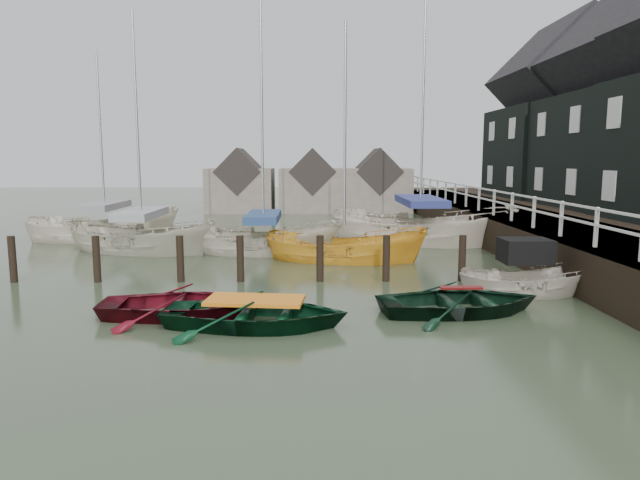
{
  "coord_description": "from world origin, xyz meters",
  "views": [
    {
      "loc": [
        0.96,
        -13.9,
        3.69
      ],
      "look_at": [
        1.19,
        2.05,
        1.4
      ],
      "focal_mm": 32.0,
      "sensor_mm": 36.0,
      "label": 1
    }
  ],
  "objects_px": {
    "sailboat_a": "(143,250)",
    "sailboat_e": "(106,237)",
    "rowboat_green": "(256,326)",
    "sailboat_b": "(264,251)",
    "motorboat": "(526,290)",
    "sailboat_c": "(344,260)",
    "rowboat_red": "(187,316)",
    "sailboat_d": "(420,242)",
    "rowboat_dkgreen": "(460,313)"
  },
  "relations": [
    {
      "from": "sailboat_b",
      "to": "sailboat_d",
      "type": "height_order",
      "value": "sailboat_d"
    },
    {
      "from": "sailboat_e",
      "to": "sailboat_c",
      "type": "bearing_deg",
      "value": -140.69
    },
    {
      "from": "rowboat_red",
      "to": "sailboat_d",
      "type": "distance_m",
      "value": 13.94
    },
    {
      "from": "sailboat_a",
      "to": "sailboat_b",
      "type": "height_order",
      "value": "sailboat_b"
    },
    {
      "from": "rowboat_green",
      "to": "motorboat",
      "type": "bearing_deg",
      "value": -61.55
    },
    {
      "from": "rowboat_red",
      "to": "rowboat_green",
      "type": "xyz_separation_m",
      "value": [
        1.71,
        -0.9,
        0.0
      ]
    },
    {
      "from": "rowboat_red",
      "to": "motorboat",
      "type": "relative_size",
      "value": 1.07
    },
    {
      "from": "rowboat_red",
      "to": "rowboat_green",
      "type": "distance_m",
      "value": 1.93
    },
    {
      "from": "sailboat_c",
      "to": "sailboat_d",
      "type": "height_order",
      "value": "sailboat_d"
    },
    {
      "from": "sailboat_c",
      "to": "motorboat",
      "type": "bearing_deg",
      "value": -126.05
    },
    {
      "from": "rowboat_dkgreen",
      "to": "sailboat_b",
      "type": "bearing_deg",
      "value": 24.38
    },
    {
      "from": "motorboat",
      "to": "sailboat_b",
      "type": "distance_m",
      "value": 10.43
    },
    {
      "from": "motorboat",
      "to": "sailboat_c",
      "type": "xyz_separation_m",
      "value": [
        -4.67,
        5.36,
        -0.11
      ]
    },
    {
      "from": "sailboat_a",
      "to": "rowboat_red",
      "type": "bearing_deg",
      "value": -138.75
    },
    {
      "from": "rowboat_green",
      "to": "sailboat_b",
      "type": "bearing_deg",
      "value": 10.08
    },
    {
      "from": "rowboat_green",
      "to": "sailboat_a",
      "type": "xyz_separation_m",
      "value": [
        -5.52,
        10.34,
        0.06
      ]
    },
    {
      "from": "motorboat",
      "to": "sailboat_d",
      "type": "height_order",
      "value": "sailboat_d"
    },
    {
      "from": "rowboat_dkgreen",
      "to": "sailboat_c",
      "type": "relative_size",
      "value": 0.41
    },
    {
      "from": "sailboat_a",
      "to": "sailboat_c",
      "type": "height_order",
      "value": "sailboat_a"
    },
    {
      "from": "sailboat_e",
      "to": "rowboat_red",
      "type": "bearing_deg",
      "value": -175.69
    },
    {
      "from": "sailboat_b",
      "to": "rowboat_red",
      "type": "bearing_deg",
      "value": -179.64
    },
    {
      "from": "sailboat_c",
      "to": "rowboat_green",
      "type": "bearing_deg",
      "value": 176.53
    },
    {
      "from": "sailboat_a",
      "to": "sailboat_e",
      "type": "xyz_separation_m",
      "value": [
        -2.77,
        3.7,
        -0.0
      ]
    },
    {
      "from": "sailboat_b",
      "to": "sailboat_c",
      "type": "bearing_deg",
      "value": -110.94
    },
    {
      "from": "motorboat",
      "to": "sailboat_a",
      "type": "relative_size",
      "value": 0.36
    },
    {
      "from": "rowboat_green",
      "to": "rowboat_dkgreen",
      "type": "distance_m",
      "value": 4.94
    },
    {
      "from": "sailboat_c",
      "to": "sailboat_e",
      "type": "xyz_separation_m",
      "value": [
        -10.71,
        5.79,
        0.05
      ]
    },
    {
      "from": "rowboat_green",
      "to": "sailboat_e",
      "type": "xyz_separation_m",
      "value": [
        -8.29,
        14.03,
        0.06
      ]
    },
    {
      "from": "sailboat_b",
      "to": "sailboat_d",
      "type": "distance_m",
      "value": 7.15
    },
    {
      "from": "rowboat_dkgreen",
      "to": "sailboat_a",
      "type": "height_order",
      "value": "sailboat_a"
    },
    {
      "from": "rowboat_green",
      "to": "sailboat_a",
      "type": "bearing_deg",
      "value": 34.46
    },
    {
      "from": "rowboat_dkgreen",
      "to": "sailboat_a",
      "type": "relative_size",
      "value": 0.38
    },
    {
      "from": "rowboat_red",
      "to": "sailboat_e",
      "type": "height_order",
      "value": "sailboat_e"
    },
    {
      "from": "rowboat_dkgreen",
      "to": "rowboat_green",
      "type": "bearing_deg",
      "value": 94.98
    },
    {
      "from": "sailboat_b",
      "to": "sailboat_a",
      "type": "bearing_deg",
      "value": 91.75
    },
    {
      "from": "sailboat_a",
      "to": "sailboat_c",
      "type": "xyz_separation_m",
      "value": [
        7.95,
        -2.09,
        -0.05
      ]
    },
    {
      "from": "rowboat_red",
      "to": "rowboat_dkgreen",
      "type": "height_order",
      "value": "rowboat_red"
    },
    {
      "from": "motorboat",
      "to": "sailboat_e",
      "type": "height_order",
      "value": "sailboat_e"
    },
    {
      "from": "rowboat_green",
      "to": "sailboat_c",
      "type": "bearing_deg",
      "value": -10.05
    },
    {
      "from": "sailboat_a",
      "to": "sailboat_b",
      "type": "xyz_separation_m",
      "value": [
        4.88,
        -0.46,
        0.01
      ]
    },
    {
      "from": "sailboat_d",
      "to": "sailboat_e",
      "type": "xyz_separation_m",
      "value": [
        -14.28,
        1.51,
        -0.0
      ]
    },
    {
      "from": "rowboat_dkgreen",
      "to": "motorboat",
      "type": "bearing_deg",
      "value": -58.72
    },
    {
      "from": "rowboat_dkgreen",
      "to": "sailboat_e",
      "type": "bearing_deg",
      "value": 37.89
    },
    {
      "from": "rowboat_green",
      "to": "sailboat_c",
      "type": "relative_size",
      "value": 0.43
    },
    {
      "from": "sailboat_c",
      "to": "rowboat_red",
      "type": "bearing_deg",
      "value": 163.56
    },
    {
      "from": "rowboat_dkgreen",
      "to": "sailboat_b",
      "type": "xyz_separation_m",
      "value": [
        -5.47,
        8.82,
        0.07
      ]
    },
    {
      "from": "sailboat_b",
      "to": "sailboat_e",
      "type": "height_order",
      "value": "sailboat_b"
    },
    {
      "from": "motorboat",
      "to": "sailboat_e",
      "type": "xyz_separation_m",
      "value": [
        -15.38,
        11.15,
        -0.06
      ]
    },
    {
      "from": "rowboat_red",
      "to": "rowboat_green",
      "type": "height_order",
      "value": "rowboat_green"
    },
    {
      "from": "motorboat",
      "to": "sailboat_a",
      "type": "height_order",
      "value": "sailboat_a"
    }
  ]
}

